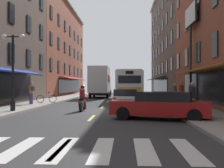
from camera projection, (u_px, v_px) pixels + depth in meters
ground_plane at (99, 112)px, 16.95m from camera, size 34.80×80.00×0.10m
lane_centre_dashes at (98, 111)px, 16.70m from camera, size 0.14×73.90×0.01m
crosswalk_near at (61, 148)px, 6.96m from camera, size 7.10×2.80×0.01m
sidewalk_left at (9, 109)px, 17.23m from camera, size 3.00×80.00×0.14m
sidewalk_right at (192, 110)px, 16.66m from camera, size 3.00×80.00×0.14m
billboard_sign at (191, 26)px, 21.50m from camera, size 0.40×3.31×8.08m
transit_bus at (127, 85)px, 29.63m from camera, size 2.85×12.07×3.15m
box_truck at (100, 82)px, 34.76m from camera, size 2.50×7.31×3.97m
sedan_near at (125, 98)px, 19.99m from camera, size 2.01×4.37×1.35m
sedan_mid at (105, 91)px, 43.59m from camera, size 2.06×4.82×1.38m
sedan_far at (161, 105)px, 12.79m from camera, size 4.97×3.12×1.35m
motorcycle_rider at (82, 100)px, 17.00m from camera, size 0.62×2.07×1.66m
bicycle_near at (47, 98)px, 22.89m from camera, size 1.68×0.56×0.91m
pedestrian_near at (31, 92)px, 21.17m from camera, size 0.51×0.48×1.80m
pedestrian_mid at (181, 92)px, 22.02m from camera, size 0.36×0.36×1.77m
pedestrian_far at (192, 97)px, 14.58m from camera, size 0.36×0.36×1.68m
pedestrian_rear at (175, 92)px, 25.60m from camera, size 0.36×0.36×1.70m
street_lamp_twin at (13, 68)px, 15.70m from camera, size 1.42×0.32×4.56m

